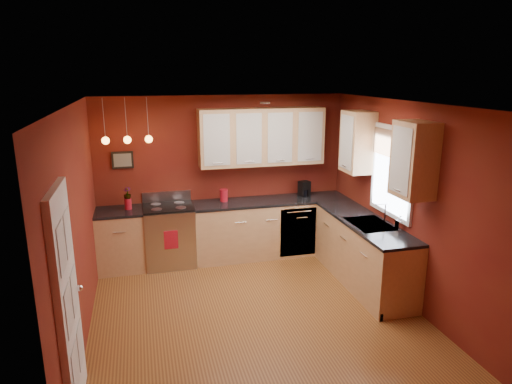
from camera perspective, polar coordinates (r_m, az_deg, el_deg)
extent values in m
plane|color=#925E2A|center=(5.97, -0.11, -14.79)|extent=(4.20, 4.20, 0.00)
cube|color=white|center=(5.20, -0.13, 10.96)|extent=(4.00, 4.20, 0.02)
cube|color=maroon|center=(7.43, -4.12, 1.95)|extent=(4.00, 0.02, 2.60)
cube|color=maroon|center=(3.60, 8.37, -12.64)|extent=(4.00, 0.02, 2.60)
cube|color=maroon|center=(5.34, -21.44, -4.24)|extent=(0.02, 4.20, 2.60)
cube|color=maroon|center=(6.23, 18.01, -1.29)|extent=(0.02, 4.20, 2.60)
cube|color=tan|center=(7.28, -16.50, -5.90)|extent=(0.70, 0.60, 0.90)
cube|color=tan|center=(7.55, 1.89, -4.54)|extent=(2.54, 0.60, 0.90)
cube|color=tan|center=(6.72, 13.21, -7.43)|extent=(0.60, 2.10, 0.90)
cube|color=black|center=(7.14, -16.77, -2.36)|extent=(0.70, 0.62, 0.04)
cube|color=black|center=(7.41, 1.92, -1.10)|extent=(2.54, 0.62, 0.04)
cube|color=black|center=(6.56, 13.45, -3.63)|extent=(0.62, 2.10, 0.04)
cube|color=#B1B0B5|center=(7.28, -10.74, -5.46)|extent=(0.76, 0.64, 0.92)
cube|color=black|center=(6.99, -10.57, -6.13)|extent=(0.55, 0.02, 0.32)
cylinder|color=#B1B0B5|center=(6.90, -10.66, -4.30)|extent=(0.60, 0.02, 0.02)
cube|color=black|center=(7.13, -10.92, -1.87)|extent=(0.76, 0.60, 0.03)
cylinder|color=gray|center=(6.99, -12.32, -2.13)|extent=(0.16, 0.16, 0.01)
cylinder|color=gray|center=(7.00, -9.38, -1.94)|extent=(0.16, 0.16, 0.01)
cylinder|color=gray|center=(7.25, -12.42, -1.50)|extent=(0.16, 0.16, 0.01)
cylinder|color=gray|center=(7.27, -9.59, -1.32)|extent=(0.16, 0.16, 0.01)
cube|color=#B1B0B5|center=(7.39, -11.11, -0.52)|extent=(0.76, 0.04, 0.16)
cube|color=#B1B0B5|center=(7.40, 5.28, -5.00)|extent=(0.60, 0.02, 0.80)
cube|color=gray|center=(6.44, 14.06, -4.07)|extent=(0.50, 0.70, 0.05)
cube|color=black|center=(6.58, 13.36, -3.70)|extent=(0.42, 0.30, 0.02)
cube|color=black|center=(6.30, 14.78, -4.63)|extent=(0.42, 0.30, 0.02)
cylinder|color=white|center=(6.49, 15.86, -2.50)|extent=(0.02, 0.02, 0.28)
cylinder|color=white|center=(6.42, 15.40, -1.45)|extent=(0.16, 0.02, 0.02)
cube|color=white|center=(6.38, 16.69, 2.43)|extent=(0.04, 1.02, 1.22)
cube|color=white|center=(6.38, 16.57, 2.43)|extent=(0.01, 0.90, 1.10)
cube|color=#896444|center=(6.30, 16.70, 5.71)|extent=(0.02, 0.96, 0.36)
cube|color=white|center=(4.34, -22.49, -12.72)|extent=(0.06, 0.82, 2.05)
cube|color=silver|center=(3.95, -23.15, -6.44)|extent=(0.00, 0.28, 0.40)
cube|color=silver|center=(4.28, -22.47, -4.74)|extent=(0.00, 0.28, 0.40)
cube|color=silver|center=(4.17, -22.36, -13.52)|extent=(0.00, 0.28, 0.40)
cube|color=silver|center=(4.49, -21.77, -11.38)|extent=(0.00, 0.28, 0.40)
cube|color=silver|center=(4.45, -21.63, -19.80)|extent=(0.00, 0.28, 0.40)
cube|color=silver|center=(4.75, -21.11, -17.37)|extent=(0.00, 0.28, 0.40)
sphere|color=white|center=(4.64, -21.18, -11.12)|extent=(0.06, 0.06, 0.06)
cube|color=tan|center=(7.28, 0.72, 6.91)|extent=(2.00, 0.35, 0.90)
cube|color=tan|center=(6.27, 15.55, 5.10)|extent=(0.35, 1.95, 0.90)
cube|color=black|center=(7.23, -16.34, 3.86)|extent=(0.32, 0.03, 0.26)
cylinder|color=gray|center=(6.83, -18.49, 8.60)|extent=(0.01, 0.01, 0.60)
sphere|color=#FFA53F|center=(6.86, -18.29, 6.12)|extent=(0.11, 0.11, 0.11)
cylinder|color=gray|center=(6.82, -15.95, 8.78)|extent=(0.01, 0.01, 0.60)
sphere|color=#FFA53F|center=(6.85, -15.78, 6.29)|extent=(0.11, 0.11, 0.11)
cylinder|color=gray|center=(6.81, -13.41, 8.94)|extent=(0.01, 0.01, 0.60)
sphere|color=#FFA53F|center=(6.85, -13.26, 6.45)|extent=(0.11, 0.11, 0.11)
cylinder|color=#AF1221|center=(7.29, -4.04, -0.48)|extent=(0.12, 0.12, 0.18)
cylinder|color=#AF1221|center=(7.27, -4.06, 0.27)|extent=(0.13, 0.13, 0.02)
cylinder|color=#AF1221|center=(7.13, -15.70, -1.44)|extent=(0.10, 0.10, 0.17)
imported|color=#AF1221|center=(7.09, -15.79, -0.20)|extent=(0.14, 0.14, 0.19)
cube|color=black|center=(7.64, 6.05, 0.44)|extent=(0.20, 0.18, 0.25)
cylinder|color=black|center=(7.62, 6.17, -0.13)|extent=(0.12, 0.12, 0.11)
imported|color=white|center=(6.26, 17.54, -3.67)|extent=(0.09, 0.10, 0.20)
cube|color=#AF1221|center=(6.95, -10.57, -5.91)|extent=(0.21, 0.01, 0.28)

